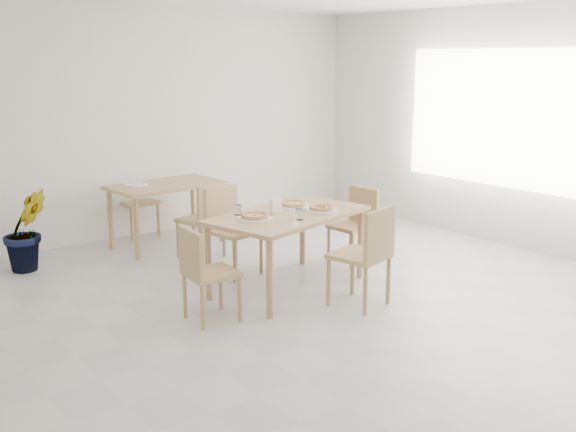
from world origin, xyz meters
TOP-DOWN VIEW (x-y plane):
  - room at (2.98, 0.30)m, footprint 7.28×7.00m
  - main_table at (-0.03, 0.72)m, footprint 1.72×1.22m
  - chair_south at (0.22, -0.11)m, footprint 0.55×0.55m
  - chair_north at (-0.21, 1.49)m, footprint 0.52×0.52m
  - chair_west at (-1.11, 0.48)m, footprint 0.43×0.43m
  - chair_east at (1.08, 0.94)m, footprint 0.43×0.43m
  - plate_margherita at (-0.43, 0.70)m, footprint 0.32×0.32m
  - plate_mushroom at (0.18, 0.90)m, footprint 0.34×0.34m
  - plate_pepperoni at (0.28, 0.59)m, footprint 0.31×0.31m
  - pizza_margherita at (-0.43, 0.70)m, footprint 0.30×0.30m
  - pizza_mushroom at (0.18, 0.90)m, footprint 0.32×0.32m
  - pizza_pepperoni at (0.28, 0.59)m, footprint 0.32×0.32m
  - tumbler_a at (-0.11, 0.45)m, footprint 0.08×0.08m
  - tumbler_b at (-0.45, 0.95)m, footprint 0.07×0.07m
  - napkin_holder at (-0.12, 0.79)m, footprint 0.14×0.08m
  - fork_a at (0.42, 1.05)m, footprint 0.05×0.19m
  - fork_b at (0.58, 0.53)m, footprint 0.05×0.19m
  - second_table at (-0.23, 2.83)m, footprint 1.35×0.84m
  - chair_back_s at (-0.15, 2.06)m, footprint 0.51×0.51m
  - chair_back_n at (-0.31, 3.52)m, footprint 0.43×0.43m
  - plate_empty at (-0.55, 2.94)m, footprint 0.28×0.28m
  - potted_plant at (-1.85, 2.85)m, footprint 0.51×0.43m

SIDE VIEW (x-z plane):
  - potted_plant at x=-1.85m, z-range 0.00..0.87m
  - chair_west at x=-1.11m, z-range 0.07..0.88m
  - chair_east at x=1.08m, z-range 0.07..0.89m
  - chair_back_n at x=-0.31m, z-range 0.07..0.92m
  - chair_back_s at x=-0.15m, z-range 0.07..0.92m
  - chair_north at x=-0.21m, z-range 0.07..0.97m
  - chair_south at x=0.22m, z-range 0.07..0.99m
  - second_table at x=-0.23m, z-range 0.28..1.03m
  - main_table at x=-0.03m, z-range 0.30..1.05m
  - fork_a at x=0.42m, z-range 0.75..0.76m
  - fork_b at x=0.58m, z-range 0.75..0.76m
  - plate_margherita at x=-0.43m, z-range 0.75..0.77m
  - plate_mushroom at x=0.18m, z-range 0.75..0.77m
  - plate_pepperoni at x=0.28m, z-range 0.75..0.77m
  - plate_empty at x=-0.55m, z-range 0.75..0.77m
  - pizza_margherita at x=-0.43m, z-range 0.76..0.80m
  - pizza_mushroom at x=0.18m, z-range 0.76..0.80m
  - pizza_pepperoni at x=0.28m, z-range 0.77..0.80m
  - tumbler_b at x=-0.45m, z-range 0.75..0.84m
  - tumbler_a at x=-0.11m, z-range 0.75..0.85m
  - napkin_holder at x=-0.12m, z-range 0.75..0.89m
  - room at x=2.98m, z-range -2.00..5.00m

